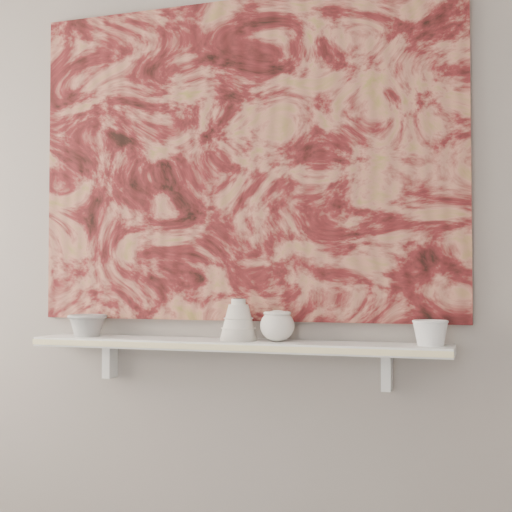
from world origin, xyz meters
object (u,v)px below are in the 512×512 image
at_px(cup_cream, 277,326).
at_px(bowl_white, 430,333).
at_px(shelf, 233,345).
at_px(bowl_grey, 87,325).
at_px(bell_vessel, 238,320).
at_px(painting, 241,159).

relative_size(cup_cream, bowl_white, 1.02).
relative_size(shelf, bowl_grey, 10.20).
height_order(bowl_grey, bell_vessel, bell_vessel).
bearing_deg(bell_vessel, cup_cream, 0.00).
bearing_deg(bell_vessel, bowl_grey, 180.00).
bearing_deg(cup_cream, shelf, 180.00).
xyz_separation_m(cup_cream, bowl_white, (0.48, 0.00, -0.01)).
xyz_separation_m(bowl_grey, bowl_white, (1.17, 0.00, -0.00)).
distance_m(bowl_grey, cup_cream, 0.69).
relative_size(painting, bowl_white, 13.89).
relative_size(shelf, cup_cream, 12.70).
bearing_deg(cup_cream, bowl_white, 0.00).
height_order(painting, bowl_grey, painting).
bearing_deg(cup_cream, painting, 151.72).
bearing_deg(bell_vessel, bowl_white, 0.00).
bearing_deg(shelf, bowl_white, 0.00).
bearing_deg(shelf, painting, 90.00).
bearing_deg(painting, shelf, -90.00).
height_order(shelf, bowl_grey, bowl_grey).
xyz_separation_m(shelf, bell_vessel, (0.02, 0.00, 0.08)).
relative_size(painting, bell_vessel, 10.97).
height_order(bell_vessel, bowl_white, bell_vessel).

